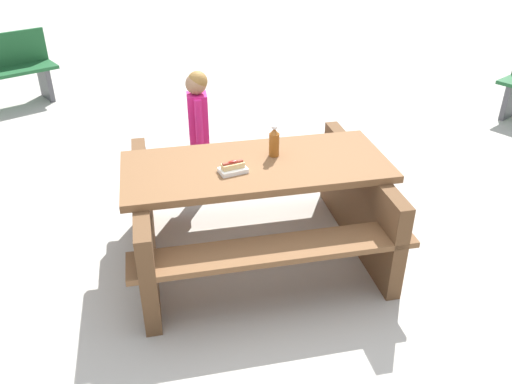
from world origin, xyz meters
TOP-DOWN VIEW (x-y plane):
  - ground_plane at (0.00, 0.00)m, footprint 30.00×30.00m
  - picnic_table at (0.00, 0.00)m, footprint 1.82×1.43m
  - soda_bottle at (-0.15, -0.09)m, footprint 0.07×0.07m
  - hotdog_tray at (0.18, 0.09)m, footprint 0.20×0.15m
  - child_in_coat at (0.27, -0.93)m, footprint 0.18×0.28m

SIDE VIEW (x-z plane):
  - ground_plane at x=0.00m, z-range 0.00..0.00m
  - picnic_table at x=0.00m, z-range 0.07..0.82m
  - child_in_coat at x=0.27m, z-range 0.16..1.28m
  - hotdog_tray at x=0.18m, z-range 0.74..0.82m
  - soda_bottle at x=-0.15m, z-range 0.74..0.96m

